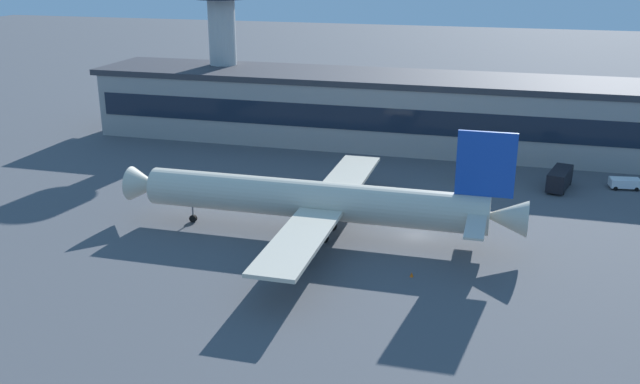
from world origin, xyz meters
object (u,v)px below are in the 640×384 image
at_px(control_tower, 222,32).
at_px(pushback_tractor, 624,183).
at_px(traffic_cone_0, 412,274).
at_px(crew_van, 475,173).
at_px(airliner, 319,200).
at_px(fuel_truck, 559,178).

xyz_separation_m(control_tower, pushback_tractor, (81.54, -22.76, -20.17)).
bearing_deg(traffic_cone_0, crew_van, 83.12).
distance_m(airliner, traffic_cone_0, 18.35).
xyz_separation_m(control_tower, fuel_truck, (70.97, -25.96, -19.33)).
relative_size(control_tower, crew_van, 6.40).
distance_m(crew_van, fuel_truck, 13.85).
bearing_deg(fuel_truck, crew_van, 176.95).
bearing_deg(crew_van, control_tower, 156.18).
distance_m(airliner, crew_van, 36.91).
bearing_deg(crew_van, pushback_tractor, 5.76).
bearing_deg(traffic_cone_0, pushback_tractor, 55.98).
relative_size(control_tower, fuel_truck, 3.88).
distance_m(airliner, control_tower, 69.55).
distance_m(pushback_tractor, traffic_cone_0, 52.47).
relative_size(crew_van, fuel_truck, 0.61).
bearing_deg(control_tower, traffic_cone_0, -51.77).
bearing_deg(traffic_cone_0, control_tower, 128.23).
bearing_deg(traffic_cone_0, airliner, 145.77).
relative_size(airliner, crew_van, 10.65).
relative_size(airliner, pushback_tractor, 11.16).
height_order(pushback_tractor, traffic_cone_0, pushback_tractor).
bearing_deg(traffic_cone_0, fuel_truck, 65.01).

